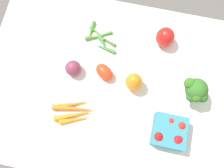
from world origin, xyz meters
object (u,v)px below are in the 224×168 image
Objects in this scene: bell_pepper_orange at (134,82)px; carrot_bunch at (75,111)px; okra_pile at (99,38)px; bell_pepper_red at (165,37)px; broccoli_head at (196,91)px; berry_basket at (169,132)px; red_onion_center at (73,68)px; roma_tomato at (104,72)px.

carrot_bunch is at bearing 37.80° from bell_pepper_orange.
bell_pepper_red is at bearing -170.58° from okra_pile.
bell_pepper_red is (-8.89, -21.04, 0.02)cm from bell_pepper_orange.
bell_pepper_red is at bearing -55.86° from broccoli_head.
bell_pepper_red reaches higher than berry_basket.
bell_pepper_orange is 1.00× the size of bell_pepper_red.
okra_pile is 17.39cm from red_onion_center.
broccoli_head is at bearing -159.64° from carrot_bunch.
berry_basket is 1.35× the size of bell_pepper_orange.
berry_basket is 36.19cm from carrot_bunch.
broccoli_head is 25.00cm from bell_pepper_red.
bell_pepper_red is at bearing -148.85° from red_onion_center.
broccoli_head is 1.49× the size of roma_tomato.
broccoli_head reaches higher than okra_pile.
carrot_bunch is at bearing 106.15° from red_onion_center.
okra_pile is 27.00cm from bell_pepper_red.
bell_pepper_orange and bell_pepper_red have the same top height.
berry_basket reaches higher than okra_pile.
red_onion_center is (47.29, -0.40, -4.12)cm from broccoli_head.
roma_tomato reaches higher than carrot_bunch.
roma_tomato is at bearing -113.79° from carrot_bunch.
roma_tomato is 12.43cm from red_onion_center.
roma_tomato is (28.43, -17.85, -1.08)cm from berry_basket.
bell_pepper_orange is 24.51cm from red_onion_center.
roma_tomato is (34.93, -1.58, -4.64)cm from broccoli_head.
berry_basket is at bearing 179.27° from carrot_bunch.
bell_pepper_orange is at bearing -44.03° from berry_basket.
okra_pile is at bearing -94.03° from carrot_bunch.
broccoli_head is (-22.83, -0.48, 2.88)cm from bell_pepper_orange.
okra_pile is 1.77× the size of roma_tomato.
broccoli_head is (-42.59, -15.81, 6.14)cm from carrot_bunch.
red_onion_center is at bearing -22.22° from berry_basket.
bell_pepper_red is at bearing 76.64° from roma_tomato.
bell_pepper_orange reaches higher than carrot_bunch.
bell_pepper_red is (-26.40, -4.38, 3.56)cm from okra_pile.
bell_pepper_orange is at bearing -142.20° from carrot_bunch.
okra_pile is 32.07cm from carrot_bunch.
roma_tomato is (12.10, -2.06, -1.76)cm from bell_pepper_orange.
okra_pile is 1.58× the size of bell_pepper_red.
bell_pepper_orange is at bearing 136.43° from okra_pile.
red_onion_center reaches higher than roma_tomato.
carrot_bunch is 2.25× the size of roma_tomato.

